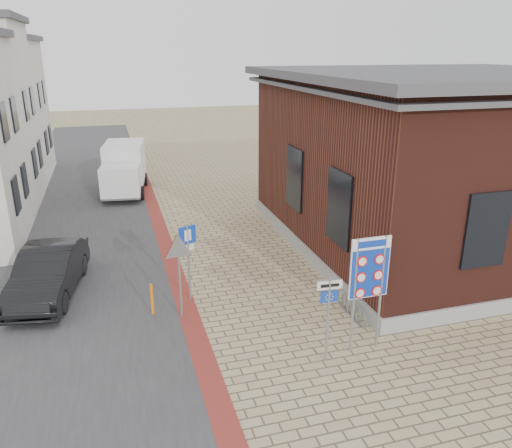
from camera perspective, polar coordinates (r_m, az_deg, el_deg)
ground at (r=12.83m, az=4.27°, el=-16.69°), size 120.00×120.00×0.00m
road_strip at (r=25.84m, az=-19.44°, el=1.29°), size 7.00×60.00×0.02m
curb_strip at (r=21.13m, az=-10.45°, el=-1.84°), size 0.60×40.00×0.02m
brick_building at (r=21.39m, az=20.88°, el=7.17°), size 13.00×13.00×6.80m
bike_rack at (r=15.34m, az=10.79°, el=-9.34°), size 0.08×1.80×0.60m
sedan at (r=17.39m, az=-22.63°, el=-5.13°), size 2.41×4.91×1.55m
box_truck at (r=28.43m, az=-14.85°, el=6.17°), size 2.68×5.27×2.64m
border_sign at (r=12.90m, az=12.84°, el=-5.14°), size 1.09×0.08×3.18m
essen_sign at (r=12.56m, az=8.29°, el=-9.19°), size 0.65×0.08×2.39m
parking_sign at (r=15.43m, az=-7.77°, el=-2.84°), size 0.55×0.23×2.57m
yield_sign at (r=14.37m, az=-8.86°, el=-3.57°), size 0.92×0.23×2.61m
bollard at (r=15.33m, az=-11.80°, el=-8.43°), size 0.11×0.11×1.00m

